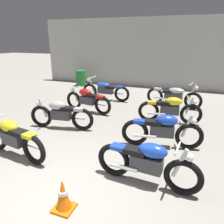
% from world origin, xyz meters
% --- Properties ---
extents(ground_plane, '(60.00, 60.00, 0.00)m').
position_xyz_m(ground_plane, '(0.00, 0.00, 0.00)').
color(ground_plane, gray).
extents(back_wall, '(12.94, 0.24, 3.60)m').
position_xyz_m(back_wall, '(0.00, 9.40, 1.80)').
color(back_wall, '#B2B2AD').
rests_on(back_wall, ground).
extents(motorcycle_left_row_0, '(1.96, 0.56, 0.88)m').
position_xyz_m(motorcycle_left_row_0, '(-1.53, 0.93, 0.46)').
color(motorcycle_left_row_0, black).
rests_on(motorcycle_left_row_0, ground).
extents(motorcycle_left_row_1, '(1.96, 0.59, 0.88)m').
position_xyz_m(motorcycle_left_row_1, '(-1.44, 2.69, 0.46)').
color(motorcycle_left_row_1, black).
rests_on(motorcycle_left_row_1, ground).
extents(motorcycle_left_row_2, '(1.96, 0.55, 0.88)m').
position_xyz_m(motorcycle_left_row_2, '(-1.43, 4.39, 0.46)').
color(motorcycle_left_row_2, black).
rests_on(motorcycle_left_row_2, ground).
extents(motorcycle_left_row_3, '(2.17, 0.68, 0.97)m').
position_xyz_m(motorcycle_left_row_3, '(-1.45, 6.09, 0.45)').
color(motorcycle_left_row_3, black).
rests_on(motorcycle_left_row_3, ground).
extents(motorcycle_right_row_0, '(1.97, 0.48, 0.88)m').
position_xyz_m(motorcycle_right_row_0, '(1.50, 0.98, 0.46)').
color(motorcycle_right_row_0, black).
rests_on(motorcycle_right_row_0, ground).
extents(motorcycle_right_row_1, '(1.96, 0.61, 0.88)m').
position_xyz_m(motorcycle_right_row_1, '(1.53, 2.56, 0.46)').
color(motorcycle_right_row_1, black).
rests_on(motorcycle_right_row_1, ground).
extents(motorcycle_right_row_2, '(1.97, 0.56, 0.88)m').
position_xyz_m(motorcycle_right_row_2, '(1.50, 4.31, 0.46)').
color(motorcycle_right_row_2, black).
rests_on(motorcycle_right_row_2, ground).
extents(motorcycle_right_row_3, '(2.16, 0.68, 0.97)m').
position_xyz_m(motorcycle_right_row_3, '(1.42, 6.14, 0.45)').
color(motorcycle_right_row_3, black).
rests_on(motorcycle_right_row_3, ground).
extents(oil_drum, '(0.59, 0.59, 0.85)m').
position_xyz_m(oil_drum, '(-3.91, 8.41, 0.43)').
color(oil_drum, '#1E722D').
rests_on(oil_drum, ground).
extents(traffic_cone, '(0.32, 0.32, 0.54)m').
position_xyz_m(traffic_cone, '(0.44, -0.11, 0.26)').
color(traffic_cone, orange).
rests_on(traffic_cone, ground).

